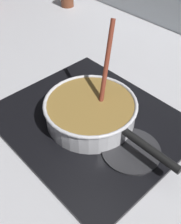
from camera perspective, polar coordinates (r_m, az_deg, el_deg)
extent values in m
cube|color=#B7B7BC|center=(0.86, -2.88, -5.88)|extent=(2.40, 1.60, 0.04)
cube|color=black|center=(0.88, 0.00, -1.97)|extent=(0.56, 0.48, 0.01)
torus|color=#592D0C|center=(0.87, 0.00, -1.50)|extent=(0.19, 0.19, 0.01)
cylinder|color=#262628|center=(0.80, 8.30, -7.73)|extent=(0.17, 0.17, 0.01)
cylinder|color=silver|center=(0.85, 0.00, 0.00)|extent=(0.27, 0.27, 0.07)
cylinder|color=olive|center=(0.84, 0.00, 0.20)|extent=(0.26, 0.26, 0.06)
torus|color=silver|center=(0.82, 0.00, 1.78)|extent=(0.28, 0.28, 0.01)
cylinder|color=black|center=(0.73, 12.18, -7.55)|extent=(0.18, 0.02, 0.02)
cylinder|color=beige|center=(0.83, -0.22, 1.14)|extent=(0.04, 0.04, 0.01)
cylinder|color=#E5CC7A|center=(0.79, -2.99, -1.16)|extent=(0.03, 0.03, 0.01)
cylinder|color=#EDD88C|center=(0.77, 3.19, -3.17)|extent=(0.03, 0.03, 0.01)
cylinder|color=#E5CC7A|center=(0.84, 2.00, 2.00)|extent=(0.03, 0.03, 0.01)
cylinder|color=#E5CC7A|center=(0.87, 5.78, 3.41)|extent=(0.03, 0.03, 0.01)
cylinder|color=maroon|center=(0.81, 3.30, 9.78)|extent=(0.08, 0.12, 0.23)
cube|color=brown|center=(0.84, 2.02, 1.29)|extent=(0.05, 0.05, 0.01)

